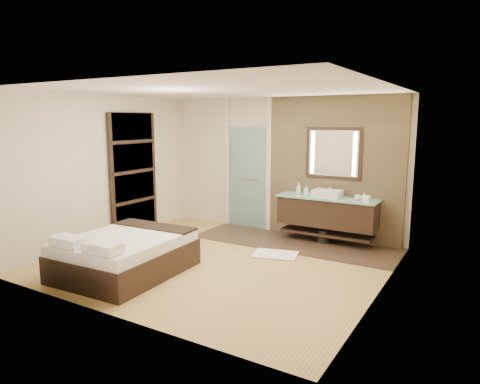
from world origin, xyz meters
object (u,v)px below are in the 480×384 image
Objects in this scene: mirror_unit at (333,153)px; bed at (125,254)px; vanity at (327,212)px; waste_bin at (324,237)px.

bed is at bearing -121.39° from mirror_unit.
waste_bin is (-0.03, -0.07, -0.45)m from vanity.
bed is (-2.02, -3.31, -1.36)m from mirror_unit.
mirror_unit is at bearing 55.93° from bed.
vanity is 7.24× the size of waste_bin.
waste_bin is (2.00, 3.01, -0.16)m from bed.
vanity reaches higher than waste_bin.
mirror_unit reaches higher than vanity.
bed is at bearing -123.57° from waste_bin.
mirror_unit is at bearing 90.00° from vanity.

